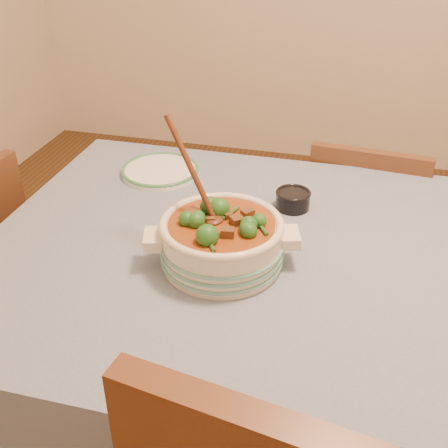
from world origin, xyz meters
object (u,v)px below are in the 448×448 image
object	(u,v)px
white_plate	(160,170)
condiment_bowl	(293,199)
chair_far	(362,231)
dining_table	(320,291)
stew_casserole	(222,238)

from	to	relation	value
white_plate	condiment_bowl	world-z (taller)	condiment_bowl
white_plate	chair_far	size ratio (longest dim) A/B	0.34
dining_table	chair_far	xyz separation A→B (m)	(0.10, 0.65, -0.21)
stew_casserole	chair_far	xyz separation A→B (m)	(0.33, 0.72, -0.37)
dining_table	condiment_bowl	size ratio (longest dim) A/B	15.38
dining_table	stew_casserole	xyz separation A→B (m)	(-0.23, -0.07, 0.16)
dining_table	condiment_bowl	bearing A→B (deg)	115.02
condiment_bowl	stew_casserole	bearing A→B (deg)	-112.00
dining_table	white_plate	xyz separation A→B (m)	(-0.53, 0.34, 0.10)
dining_table	condiment_bowl	distance (m)	0.28
white_plate	condiment_bowl	bearing A→B (deg)	-14.18
stew_casserole	condiment_bowl	size ratio (longest dim) A/B	3.32
condiment_bowl	chair_far	distance (m)	0.57
stew_casserole	chair_far	distance (m)	0.87
white_plate	chair_far	distance (m)	0.77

